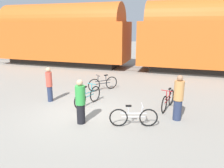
% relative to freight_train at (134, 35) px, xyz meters
% --- Properties ---
extents(ground_plane, '(80.00, 80.00, 0.00)m').
position_rel_freight_train_xyz_m(ground_plane, '(-0.00, -9.73, -2.71)').
color(ground_plane, gray).
extents(freight_train, '(24.33, 3.17, 5.23)m').
position_rel_freight_train_xyz_m(freight_train, '(0.00, 0.00, 0.00)').
color(freight_train, black).
rests_on(freight_train, ground_plane).
extents(rail_near, '(36.33, 0.07, 0.01)m').
position_rel_freight_train_xyz_m(rail_near, '(-0.00, -0.72, -2.71)').
color(rail_near, '#4C4238').
rests_on(rail_near, ground_plane).
extents(rail_far, '(36.33, 0.07, 0.01)m').
position_rel_freight_train_xyz_m(rail_far, '(-0.00, 0.72, -2.71)').
color(rail_far, '#4C4238').
rests_on(rail_far, ground_plane).
extents(bicycle_silver, '(1.65, 0.59, 0.82)m').
position_rel_freight_train_xyz_m(bicycle_silver, '(2.25, -10.25, -2.36)').
color(bicycle_silver, black).
rests_on(bicycle_silver, ground_plane).
extents(bicycle_black, '(1.24, 1.33, 0.87)m').
position_rel_freight_train_xyz_m(bicycle_black, '(-0.29, -6.39, -2.34)').
color(bicycle_black, black).
rests_on(bicycle_black, ground_plane).
extents(bicycle_maroon, '(0.50, 1.74, 0.89)m').
position_rel_freight_train_xyz_m(bicycle_maroon, '(3.28, -8.15, -2.33)').
color(bicycle_maroon, black).
rests_on(bicycle_maroon, ground_plane).
extents(bicycle_teal, '(0.55, 1.77, 0.94)m').
position_rel_freight_train_xyz_m(bicycle_teal, '(-0.14, -8.77, -2.32)').
color(bicycle_teal, black).
rests_on(bicycle_teal, ground_plane).
extents(person_in_green, '(0.36, 0.36, 1.64)m').
position_rel_freight_train_xyz_m(person_in_green, '(0.37, -10.57, -1.90)').
color(person_in_green, black).
rests_on(person_in_green, ground_plane).
extents(person_in_red, '(0.28, 0.28, 1.63)m').
position_rel_freight_train_xyz_m(person_in_red, '(-2.04, -8.84, -1.88)').
color(person_in_red, '#283351').
rests_on(person_in_red, ground_plane).
extents(person_in_tan, '(0.36, 0.36, 1.74)m').
position_rel_freight_train_xyz_m(person_in_tan, '(3.70, -9.20, -1.85)').
color(person_in_tan, '#283351').
rests_on(person_in_tan, ground_plane).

